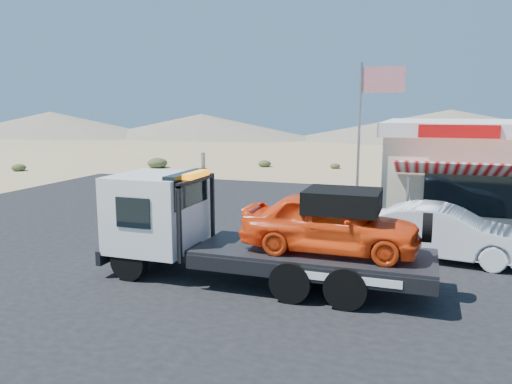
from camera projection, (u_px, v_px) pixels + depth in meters
ground at (185, 252)px, 15.66m from camera, size 120.00×120.00×0.00m
asphalt_lot at (274, 234)px, 17.82m from camera, size 32.00×24.00×0.02m
tow_truck at (254, 225)px, 12.73m from camera, size 8.36×2.48×2.79m
white_sedan at (444, 233)px, 14.77m from camera, size 5.03×2.34×1.59m
flagpole at (366, 128)px, 17.66m from camera, size 1.55×0.10×6.00m
desert_scrub at (40, 179)px, 29.28m from camera, size 23.09×30.72×0.80m
distant_hills at (301, 126)px, 69.91m from camera, size 126.00×48.00×4.20m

